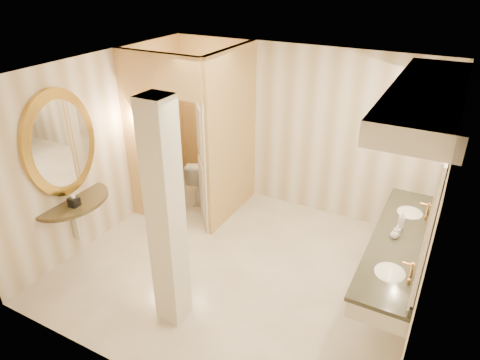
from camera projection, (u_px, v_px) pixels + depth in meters
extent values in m
plane|color=white|center=(239.00, 268.00, 5.92)|extent=(4.50, 4.50, 0.00)
plane|color=white|center=(239.00, 72.00, 4.68)|extent=(4.50, 4.50, 0.00)
cube|color=silver|center=(297.00, 131.00, 6.87)|extent=(4.50, 0.02, 2.70)
cube|color=silver|center=(131.00, 275.00, 3.74)|extent=(4.50, 0.02, 2.70)
cube|color=silver|center=(103.00, 148.00, 6.24)|extent=(0.02, 4.00, 2.70)
cube|color=silver|center=(433.00, 229.00, 4.37)|extent=(0.02, 4.00, 2.70)
cube|color=tan|center=(231.00, 137.00, 6.62)|extent=(0.10, 1.50, 2.70)
cube|color=tan|center=(143.00, 140.00, 6.50)|extent=(0.65, 0.10, 2.70)
cube|color=tan|center=(177.00, 77.00, 5.71)|extent=(0.80, 0.10, 0.60)
cube|color=beige|center=(203.00, 162.00, 6.51)|extent=(0.55, 0.65, 2.10)
cylinder|color=#D69144|center=(138.00, 130.00, 6.35)|extent=(0.03, 0.03, 0.30)
cone|color=beige|center=(137.00, 117.00, 6.26)|extent=(0.14, 0.14, 0.14)
cube|color=beige|center=(399.00, 249.00, 5.09)|extent=(0.60, 2.50, 0.24)
cube|color=black|center=(401.00, 241.00, 5.04)|extent=(0.64, 2.54, 0.05)
cube|color=black|center=(427.00, 243.00, 4.89)|extent=(0.03, 2.50, 0.10)
ellipsoid|color=white|center=(389.00, 276.00, 4.51)|extent=(0.40, 0.44, 0.15)
cylinder|color=#D69144|center=(411.00, 272.00, 4.37)|extent=(0.03, 0.03, 0.22)
ellipsoid|color=white|center=(409.00, 215.00, 5.58)|extent=(0.40, 0.44, 0.15)
cylinder|color=#D69144|center=(428.00, 211.00, 5.43)|extent=(0.03, 0.03, 0.22)
cube|color=white|center=(441.00, 182.00, 4.53)|extent=(0.03, 2.50, 1.40)
cube|color=beige|center=(431.00, 97.00, 4.24)|extent=(0.75, 2.70, 0.22)
cylinder|color=black|center=(71.00, 200.00, 5.88)|extent=(1.11, 1.11, 0.05)
cube|color=beige|center=(77.00, 220.00, 6.00)|extent=(0.10, 0.10, 0.60)
cylinder|color=gold|center=(60.00, 144.00, 5.48)|extent=(0.07, 1.11, 1.11)
cylinder|color=white|center=(62.00, 144.00, 5.46)|extent=(0.02, 0.89, 0.89)
cube|color=beige|center=(166.00, 219.00, 4.53)|extent=(0.31, 0.31, 2.70)
cube|color=black|center=(74.00, 202.00, 5.68)|extent=(0.13, 0.13, 0.12)
imported|color=white|center=(203.00, 179.00, 7.47)|extent=(0.64, 0.86, 0.78)
imported|color=beige|center=(397.00, 231.00, 5.05)|extent=(0.09, 0.09, 0.15)
imported|color=silver|center=(395.00, 234.00, 5.02)|extent=(0.11, 0.11, 0.12)
imported|color=#C6B28C|center=(402.00, 220.00, 5.17)|extent=(0.09, 0.09, 0.23)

